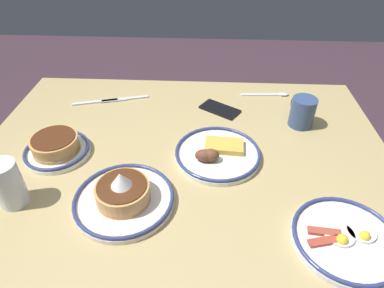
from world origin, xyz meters
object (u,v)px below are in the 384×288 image
at_px(drinking_glass, 9,186).
at_px(fork_near, 124,99).
at_px(tea_spoon, 272,94).
at_px(plate_far_side, 56,147).
at_px(plate_near_main, 217,153).
at_px(coffee_mug, 302,111).
at_px(cell_phone, 220,109).
at_px(plate_center_pancakes, 124,196).
at_px(butter_knife, 100,102).
at_px(plate_far_companion, 346,239).

distance_m(drinking_glass, fork_near, 0.57).
bearing_deg(fork_near, tea_spoon, -173.70).
distance_m(plate_far_side, fork_near, 0.37).
xyz_separation_m(plate_near_main, fork_near, (0.36, -0.33, -0.01)).
distance_m(plate_far_side, drinking_glass, 0.21).
bearing_deg(tea_spoon, plate_far_side, 29.32).
bearing_deg(coffee_mug, tea_spoon, -70.84).
height_order(plate_near_main, drinking_glass, drinking_glass).
height_order(drinking_glass, fork_near, drinking_glass).
bearing_deg(drinking_glass, cell_phone, -138.66).
height_order(drinking_glass, cell_phone, drinking_glass).
xyz_separation_m(fork_near, tea_spoon, (-0.58, -0.06, 0.00)).
distance_m(plate_center_pancakes, cell_phone, 0.54).
xyz_separation_m(cell_phone, fork_near, (0.37, -0.06, -0.00)).
relative_size(drinking_glass, cell_phone, 0.91).
xyz_separation_m(drinking_glass, butter_knife, (-0.08, -0.51, -0.06)).
xyz_separation_m(plate_near_main, plate_far_side, (0.50, 0.01, 0.01)).
bearing_deg(fork_near, plate_near_main, 137.73).
height_order(plate_near_main, fork_near, plate_near_main).
xyz_separation_m(coffee_mug, drinking_glass, (0.82, 0.40, 0.01)).
relative_size(plate_far_side, fork_near, 1.08).
bearing_deg(plate_far_side, fork_near, -111.80).
relative_size(cell_phone, butter_knife, 0.70).
distance_m(cell_phone, tea_spoon, 0.24).
relative_size(fork_near, butter_knife, 0.90).
distance_m(plate_far_side, tea_spoon, 0.82).
relative_size(fork_near, tea_spoon, 0.98).
bearing_deg(cell_phone, plate_near_main, 120.66).
bearing_deg(plate_far_companion, drinking_glass, -5.70).
bearing_deg(tea_spoon, butter_knife, 7.48).
height_order(plate_far_companion, cell_phone, plate_far_companion).
distance_m(plate_far_companion, butter_knife, 0.96).
bearing_deg(plate_near_main, butter_knife, -34.01).
distance_m(coffee_mug, drinking_glass, 0.92).
relative_size(coffee_mug, cell_phone, 0.81).
xyz_separation_m(plate_far_side, fork_near, (-0.14, -0.34, -0.02)).
height_order(plate_far_side, fork_near, plate_far_side).
relative_size(plate_near_main, drinking_glass, 2.02).
xyz_separation_m(plate_center_pancakes, cell_phone, (-0.26, -0.47, -0.02)).
bearing_deg(cell_phone, butter_knife, 29.26).
height_order(coffee_mug, cell_phone, coffee_mug).
relative_size(butter_knife, tea_spoon, 1.08).
bearing_deg(butter_knife, plate_near_main, 145.99).
bearing_deg(plate_far_companion, cell_phone, -63.15).
distance_m(plate_center_pancakes, fork_near, 0.54).
bearing_deg(drinking_glass, plate_far_companion, 174.30).
xyz_separation_m(plate_near_main, butter_knife, (0.45, -0.30, -0.01)).
relative_size(coffee_mug, tea_spoon, 0.61).
height_order(cell_phone, butter_knife, cell_phone).
xyz_separation_m(coffee_mug, tea_spoon, (0.07, -0.20, -0.05)).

